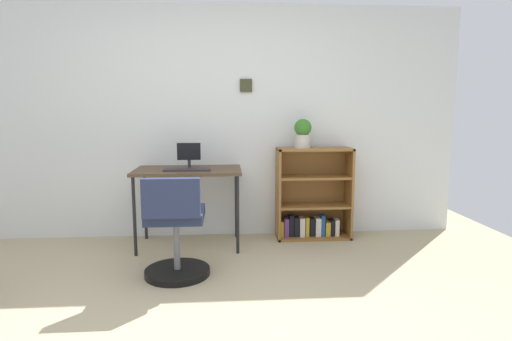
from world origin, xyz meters
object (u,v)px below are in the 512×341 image
object	(u,v)px
office_chair	(176,233)
bookshelf_low	(312,198)
desk	(188,176)
potted_plant_on_shelf	(303,133)
keyboard	(187,170)
monitor	(189,156)

from	to	relation	value
office_chair	bookshelf_low	xyz separation A→B (m)	(1.29, 1.00, 0.04)
desk	potted_plant_on_shelf	size ratio (longest dim) A/B	3.46
keyboard	bookshelf_low	size ratio (longest dim) A/B	0.46
monitor	bookshelf_low	world-z (taller)	monitor
monitor	office_chair	size ratio (longest dim) A/B	0.30
desk	monitor	bearing A→B (deg)	76.08
potted_plant_on_shelf	office_chair	bearing A→B (deg)	-141.01
bookshelf_low	office_chair	bearing A→B (deg)	-142.08
office_chair	bookshelf_low	bearing A→B (deg)	37.92
desk	potted_plant_on_shelf	bearing A→B (deg)	7.78
desk	bookshelf_low	size ratio (longest dim) A/B	1.08
desk	potted_plant_on_shelf	distance (m)	1.21
monitor	potted_plant_on_shelf	xyz separation A→B (m)	(1.12, 0.12, 0.21)
monitor	potted_plant_on_shelf	distance (m)	1.15
desk	monitor	xyz separation A→B (m)	(0.01, 0.04, 0.18)
office_chair	potted_plant_on_shelf	world-z (taller)	potted_plant_on_shelf
monitor	keyboard	bearing A→B (deg)	-91.94
keyboard	office_chair	world-z (taller)	office_chair
office_chair	potted_plant_on_shelf	xyz separation A→B (m)	(1.17, 0.95, 0.72)
keyboard	potted_plant_on_shelf	distance (m)	1.20
monitor	office_chair	bearing A→B (deg)	-93.10
office_chair	potted_plant_on_shelf	bearing A→B (deg)	38.99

